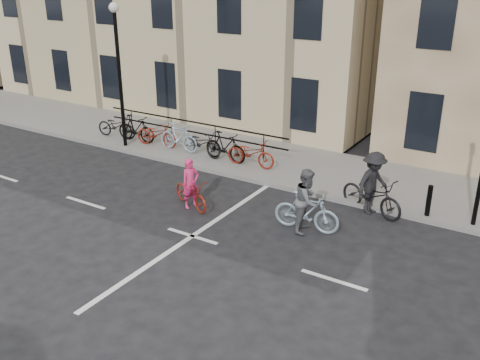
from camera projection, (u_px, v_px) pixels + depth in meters
The scene contains 8 objects.
ground at pixel (192, 236), 14.11m from camera, with size 120.00×120.00×0.00m, color black.
sidewalk at pixel (202, 147), 20.76m from camera, with size 46.00×4.00×0.15m, color slate.
lamp_post at pixel (118, 58), 19.45m from camera, with size 0.36×0.36×5.28m.
bollard_east at pixel (429, 201), 14.78m from camera, with size 0.14×0.14×0.90m, color black.
parked_bikes at pixel (179, 138), 19.97m from camera, with size 8.30×1.23×1.05m.
cyclist_pink at pixel (191, 191), 15.63m from camera, with size 1.78×1.19×1.50m.
cyclist_grey at pixel (307, 206), 14.18m from camera, with size 1.86×0.92×1.75m.
cyclist_dark at pixel (372, 189), 15.19m from camera, with size 2.19×1.37×1.84m.
Camera 1 is at (7.69, -9.95, 6.68)m, focal length 40.00 mm.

